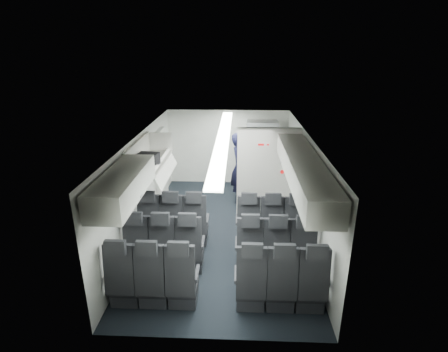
# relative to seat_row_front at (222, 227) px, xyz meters

# --- Properties ---
(cabin_shell) EXTENTS (3.41, 6.01, 2.16)m
(cabin_shell) POSITION_rel_seat_row_front_xyz_m (0.00, 0.53, 0.72)
(cabin_shell) COLOR black
(cabin_shell) RESTS_ON ground
(seat_row_front) EXTENTS (3.33, 0.56, 1.24)m
(seat_row_front) POSITION_rel_seat_row_front_xyz_m (0.00, 0.00, 0.00)
(seat_row_front) COLOR black
(seat_row_front) RESTS_ON cabin_shell
(seat_row_mid) EXTENTS (3.33, 0.56, 1.24)m
(seat_row_mid) POSITION_rel_seat_row_front_xyz_m (0.00, -0.90, 0.00)
(seat_row_mid) COLOR black
(seat_row_mid) RESTS_ON cabin_shell
(seat_row_rear) EXTENTS (3.33, 0.56, 1.24)m
(seat_row_rear) POSITION_rel_seat_row_front_xyz_m (0.00, -1.80, 0.00)
(seat_row_rear) COLOR black
(seat_row_rear) RESTS_ON cabin_shell
(overhead_bin_left_rear) EXTENTS (0.53, 1.80, 0.40)m
(overhead_bin_left_rear) POSITION_rel_seat_row_front_xyz_m (-1.40, -1.47, 1.46)
(overhead_bin_left_rear) COLOR silver
(overhead_bin_left_rear) RESTS_ON cabin_shell
(overhead_bin_left_front_open) EXTENTS (0.64, 1.70, 0.72)m
(overhead_bin_left_front_open) POSITION_rel_seat_row_front_xyz_m (-1.44, 0.28, 1.33)
(overhead_bin_left_front_open) COLOR #9E9E93
(overhead_bin_left_front_open) RESTS_ON cabin_shell
(overhead_bin_right_rear) EXTENTS (0.53, 1.80, 0.40)m
(overhead_bin_right_rear) POSITION_rel_seat_row_front_xyz_m (1.40, -1.47, 1.46)
(overhead_bin_right_rear) COLOR silver
(overhead_bin_right_rear) RESTS_ON cabin_shell
(overhead_bin_right_front) EXTENTS (0.53, 1.70, 0.40)m
(overhead_bin_right_front) POSITION_rel_seat_row_front_xyz_m (1.40, 0.28, 1.46)
(overhead_bin_right_front) COLOR silver
(overhead_bin_right_front) RESTS_ON cabin_shell
(bulkhead_partition) EXTENTS (1.40, 0.15, 2.13)m
(bulkhead_partition) POSITION_rel_seat_row_front_xyz_m (0.98, 1.33, 0.67)
(bulkhead_partition) COLOR silver
(bulkhead_partition) RESTS_ON cabin_shell
(galley_unit) EXTENTS (0.85, 0.52, 1.90)m
(galley_unit) POSITION_rel_seat_row_front_xyz_m (0.95, 3.25, 0.55)
(galley_unit) COLOR #939399
(galley_unit) RESTS_ON cabin_shell
(boarding_door) EXTENTS (0.12, 1.27, 1.86)m
(boarding_door) POSITION_rel_seat_row_front_xyz_m (-1.64, 2.09, 0.55)
(boarding_door) COLOR silver
(boarding_door) RESTS_ON cabin_shell
(flight_attendant) EXTENTS (0.48, 0.69, 1.83)m
(flight_attendant) POSITION_rel_seat_row_front_xyz_m (0.34, 2.18, 0.51)
(flight_attendant) COLOR black
(flight_attendant) RESTS_ON ground
(carry_on_bag) EXTENTS (0.41, 0.31, 0.23)m
(carry_on_bag) POSITION_rel_seat_row_front_xyz_m (-1.39, 0.01, 1.40)
(carry_on_bag) COLOR black
(carry_on_bag) RESTS_ON overhead_bin_left_front_open
(papers) EXTENTS (0.18, 0.09, 0.13)m
(papers) POSITION_rel_seat_row_front_xyz_m (0.53, 2.13, 0.59)
(papers) COLOR white
(papers) RESTS_ON flight_attendant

